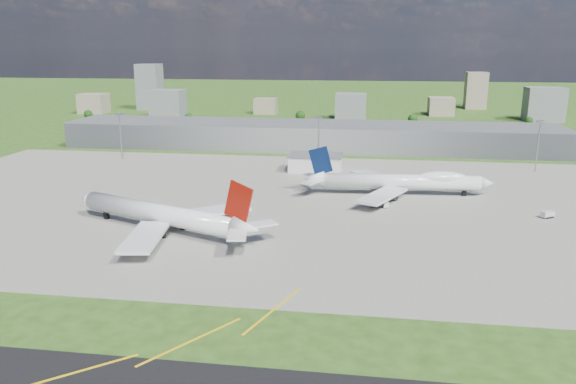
# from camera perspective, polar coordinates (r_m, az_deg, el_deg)

# --- Properties ---
(ground) EXTENTS (1400.00, 1400.00, 0.00)m
(ground) POSITION_cam_1_polar(r_m,az_deg,el_deg) (334.48, 1.92, 4.04)
(ground) COLOR #2C4816
(ground) RESTS_ON ground
(apron) EXTENTS (360.00, 190.00, 0.08)m
(apron) POSITION_cam_1_polar(r_m,az_deg,el_deg) (226.87, 1.33, -1.11)
(apron) COLOR gray
(apron) RESTS_ON ground
(terminal) EXTENTS (300.00, 42.00, 15.00)m
(terminal) POSITION_cam_1_polar(r_m,az_deg,el_deg) (347.90, 2.21, 5.70)
(terminal) COLOR gray
(terminal) RESTS_ON ground
(ops_building) EXTENTS (26.00, 16.00, 8.00)m
(ops_building) POSITION_cam_1_polar(r_m,az_deg,el_deg) (283.91, 2.81, 2.93)
(ops_building) COLOR silver
(ops_building) RESTS_ON ground
(mast_west) EXTENTS (3.50, 2.00, 25.90)m
(mast_west) POSITION_cam_1_polar(r_m,az_deg,el_deg) (324.96, -16.70, 6.28)
(mast_west) COLOR gray
(mast_west) RESTS_ON ground
(mast_center) EXTENTS (3.50, 2.00, 25.90)m
(mast_center) POSITION_cam_1_polar(r_m,az_deg,el_deg) (296.20, 3.12, 6.11)
(mast_center) COLOR gray
(mast_center) RESTS_ON ground
(mast_east) EXTENTS (3.50, 2.00, 25.90)m
(mast_east) POSITION_cam_1_polar(r_m,az_deg,el_deg) (306.71, 24.13, 5.15)
(mast_east) COLOR gray
(mast_east) RESTS_ON ground
(airliner_red_twin) EXTENTS (75.89, 57.36, 21.83)m
(airliner_red_twin) POSITION_cam_1_polar(r_m,az_deg,el_deg) (194.99, -12.43, -2.35)
(airliner_red_twin) COLOR white
(airliner_red_twin) RESTS_ON ground
(airliner_blue_quad) EXTENTS (79.37, 62.10, 20.72)m
(airliner_blue_quad) POSITION_cam_1_polar(r_m,az_deg,el_deg) (242.26, 11.44, 1.02)
(airliner_blue_quad) COLOR white
(airliner_blue_quad) RESTS_ON ground
(tug_yellow) EXTENTS (4.42, 3.11, 1.96)m
(tug_yellow) POSITION_cam_1_polar(r_m,az_deg,el_deg) (203.10, -10.39, -2.98)
(tug_yellow) COLOR orange
(tug_yellow) RESTS_ON ground
(van_white_near) EXTENTS (3.74, 5.26, 2.47)m
(van_white_near) POSITION_cam_1_polar(r_m,az_deg,el_deg) (223.87, 9.74, -1.22)
(van_white_near) COLOR silver
(van_white_near) RESTS_ON ground
(van_white_far) EXTENTS (5.35, 4.51, 2.52)m
(van_white_far) POSITION_cam_1_polar(r_m,az_deg,el_deg) (227.97, 24.87, -2.11)
(van_white_far) COLOR silver
(van_white_far) RESTS_ON ground
(bldg_far_w) EXTENTS (24.00, 20.00, 18.00)m
(bldg_far_w) POSITION_cam_1_polar(r_m,az_deg,el_deg) (561.39, -19.14, 8.50)
(bldg_far_w) COLOR gray
(bldg_far_w) RESTS_ON ground
(bldg_w) EXTENTS (28.00, 22.00, 24.00)m
(bldg_w) POSITION_cam_1_polar(r_m,az_deg,el_deg) (510.67, -12.10, 8.78)
(bldg_w) COLOR slate
(bldg_w) RESTS_ON ground
(bldg_cw) EXTENTS (20.00, 18.00, 14.00)m
(bldg_cw) POSITION_cam_1_polar(r_m,az_deg,el_deg) (528.45, -2.29, 8.73)
(bldg_cw) COLOR gray
(bldg_cw) RESTS_ON ground
(bldg_c) EXTENTS (26.00, 20.00, 22.00)m
(bldg_c) POSITION_cam_1_polar(r_m,az_deg,el_deg) (489.63, 6.40, 8.65)
(bldg_c) COLOR slate
(bldg_c) RESTS_ON ground
(bldg_ce) EXTENTS (22.00, 24.00, 16.00)m
(bldg_ce) POSITION_cam_1_polar(r_m,az_deg,el_deg) (533.29, 15.27, 8.40)
(bldg_ce) COLOR gray
(bldg_ce) RESTS_ON ground
(bldg_e) EXTENTS (30.00, 22.00, 28.00)m
(bldg_e) POSITION_cam_1_polar(r_m,az_deg,el_deg) (519.32, 24.57, 8.11)
(bldg_e) COLOR slate
(bldg_e) RESTS_ON ground
(bldg_tall_w) EXTENTS (22.00, 20.00, 44.00)m
(bldg_tall_w) POSITION_cam_1_polar(r_m,az_deg,el_deg) (579.99, -13.87, 10.35)
(bldg_tall_w) COLOR slate
(bldg_tall_w) RESTS_ON ground
(bldg_tall_e) EXTENTS (20.00, 18.00, 36.00)m
(bldg_tall_e) POSITION_cam_1_polar(r_m,az_deg,el_deg) (597.44, 18.53, 9.75)
(bldg_tall_e) COLOR gray
(bldg_tall_e) RESTS_ON ground
(tree_far_w) EXTENTS (7.20, 7.20, 8.80)m
(tree_far_w) POSITION_cam_1_polar(r_m,az_deg,el_deg) (508.48, -19.64, 7.46)
(tree_far_w) COLOR #382314
(tree_far_w) RESTS_ON ground
(tree_w) EXTENTS (6.75, 6.75, 8.25)m
(tree_w) POSITION_cam_1_polar(r_m,az_deg,el_deg) (468.76, -10.05, 7.50)
(tree_w) COLOR #382314
(tree_w) RESTS_ON ground
(tree_c) EXTENTS (8.10, 8.10, 9.90)m
(tree_c) POSITION_cam_1_polar(r_m,az_deg,el_deg) (463.56, 1.26, 7.76)
(tree_c) COLOR #382314
(tree_c) RESTS_ON ground
(tree_e) EXTENTS (7.65, 7.65, 9.35)m
(tree_e) POSITION_cam_1_polar(r_m,az_deg,el_deg) (456.47, 12.56, 7.27)
(tree_e) COLOR #382314
(tree_e) RESTS_ON ground
(tree_far_e) EXTENTS (6.30, 6.30, 7.70)m
(tree_far_e) POSITION_cam_1_polar(r_m,az_deg,el_deg) (481.45, 23.27, 6.68)
(tree_far_e) COLOR #382314
(tree_far_e) RESTS_ON ground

